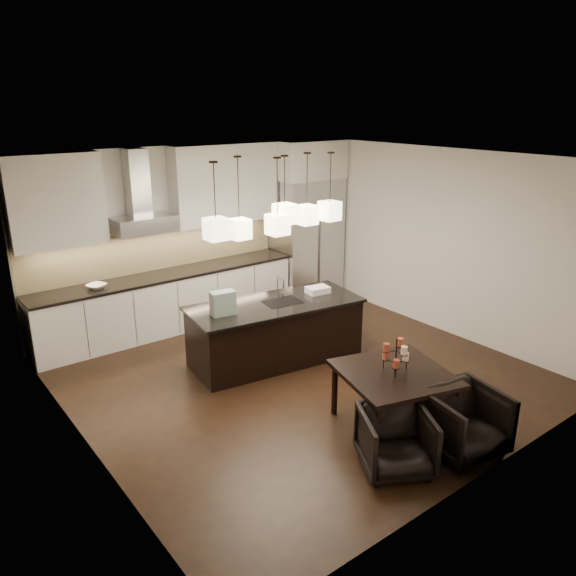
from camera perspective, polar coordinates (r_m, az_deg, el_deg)
floor at (r=7.55m, az=0.94°, el=-8.76°), size 5.50×5.50×0.02m
ceiling at (r=6.73m, az=1.07°, el=13.07°), size 5.50×5.50×0.02m
wall_back at (r=9.26m, az=-9.76°, el=5.49°), size 5.50×0.02×2.80m
wall_front at (r=5.28m, az=20.09°, el=-5.57°), size 5.50×0.02×2.80m
wall_left at (r=5.80m, az=-20.88°, el=-3.48°), size 0.02×5.50×2.80m
wall_right at (r=8.94m, az=15.02°, el=4.65°), size 0.02×5.50×2.80m
refrigerator at (r=10.16m, az=1.89°, el=5.03°), size 1.20×0.72×2.15m
fridge_panel at (r=9.92m, az=1.98°, el=12.91°), size 1.26×0.72×0.65m
lower_cabinets at (r=8.97m, az=-11.94°, el=-1.47°), size 4.21×0.62×0.88m
countertop at (r=8.83m, az=-12.13°, el=1.34°), size 4.21×0.66×0.04m
backsplash at (r=9.00m, az=-13.12°, el=3.82°), size 4.21×0.02×0.63m
upper_cab_left at (r=8.18m, az=-22.60°, el=8.16°), size 1.25×0.35×1.25m
upper_cab_right at (r=9.22m, az=-6.38°, el=10.49°), size 1.85×0.35×1.25m
hood_canopy at (r=8.55m, az=-14.46°, el=6.29°), size 0.90×0.52×0.24m
hood_chimney at (r=8.55m, az=-15.09°, el=10.33°), size 0.30×0.28×0.96m
fruit_bowl at (r=8.38m, az=-18.89°, el=0.16°), size 0.34×0.34×0.06m
island_body at (r=7.77m, az=-1.31°, el=-4.57°), size 2.40×1.23×0.81m
island_top at (r=7.61m, az=-1.34°, el=-1.66°), size 2.48×1.32×0.04m
faucet at (r=7.66m, az=-1.07°, el=0.02°), size 0.12×0.23×0.35m
tote_bag at (r=7.19m, az=-6.63°, el=-1.53°), size 0.33×0.21×0.31m
food_container at (r=7.99m, az=3.04°, el=-0.19°), size 0.34×0.26×0.09m
dining_table at (r=6.39m, az=10.62°, el=-11.04°), size 1.37×1.37×0.67m
candelabra at (r=6.15m, az=10.92°, el=-6.74°), size 0.40×0.40×0.39m
candle_a at (r=6.23m, az=11.87°, el=-6.84°), size 0.08×0.08×0.09m
candle_b at (r=6.21m, az=9.87°, el=-6.77°), size 0.08×0.08×0.09m
candle_c at (r=6.05m, az=10.94°, el=-7.56°), size 0.08×0.08×0.09m
candle_d at (r=6.21m, az=11.34°, el=-5.41°), size 0.08×0.08×0.09m
candle_e at (r=6.06m, az=9.96°, el=-5.97°), size 0.08×0.08×0.09m
candle_f at (r=6.02m, az=11.71°, el=-6.23°), size 0.08×0.08×0.09m
armchair_left at (r=5.74m, az=10.89°, el=-15.07°), size 0.90×0.91×0.62m
armchair_right at (r=6.15m, az=17.42°, el=-12.82°), size 0.86×0.88×0.68m
pendant_a at (r=6.66m, az=-7.32°, el=5.97°), size 0.24×0.24×0.26m
pendant_b at (r=7.29m, az=-4.96°, el=6.00°), size 0.24×0.24×0.26m
pendant_c at (r=7.32m, az=-0.35°, el=7.55°), size 0.24×0.24×0.26m
pendant_d at (r=7.71m, az=1.91°, el=7.44°), size 0.24×0.24×0.26m
pendant_e at (r=7.78m, az=4.25°, el=7.82°), size 0.24×0.24×0.26m
pendant_f at (r=7.11m, az=-1.08°, el=6.47°), size 0.24×0.24×0.26m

